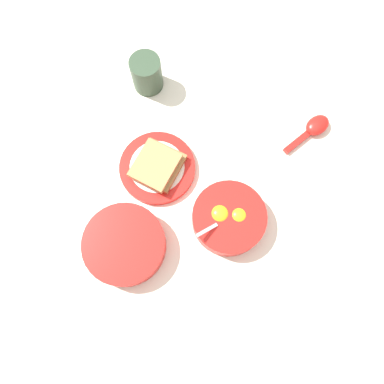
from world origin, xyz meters
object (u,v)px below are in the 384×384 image
toast_sandwich (157,165)px  congee_bowl (125,245)px  egg_bowl (229,218)px  toast_plate (157,168)px  soup_spoon (314,128)px  drinking_cup (147,73)px

toast_sandwich → congee_bowl: congee_bowl is taller
egg_bowl → congee_bowl: size_ratio=0.93×
egg_bowl → congee_bowl: egg_bowl is taller
toast_plate → egg_bowl: bearing=32.6°
toast_plate → soup_spoon: size_ratio=1.30×
congee_bowl → soup_spoon: bearing=102.8°
drinking_cup → congee_bowl: bearing=-25.0°
egg_bowl → congee_bowl: bearing=-95.5°
egg_bowl → soup_spoon: bearing=116.6°
toast_sandwich → congee_bowl: bearing=-40.0°
drinking_cup → soup_spoon: bearing=52.7°
egg_bowl → soup_spoon: (-0.13, 0.27, -0.01)m
drinking_cup → egg_bowl: bearing=8.6°
egg_bowl → toast_plate: (-0.17, -0.11, -0.02)m
congee_bowl → drinking_cup: size_ratio=1.96×
toast_sandwich → congee_bowl: (0.14, -0.12, -0.01)m
egg_bowl → drinking_cup: (-0.38, -0.06, 0.02)m
drinking_cup → toast_plate: bearing=-12.8°
toast_sandwich → congee_bowl: size_ratio=0.81×
egg_bowl → toast_sandwich: bearing=-146.9°
soup_spoon → drinking_cup: 0.41m
toast_plate → toast_sandwich: toast_sandwich is taller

